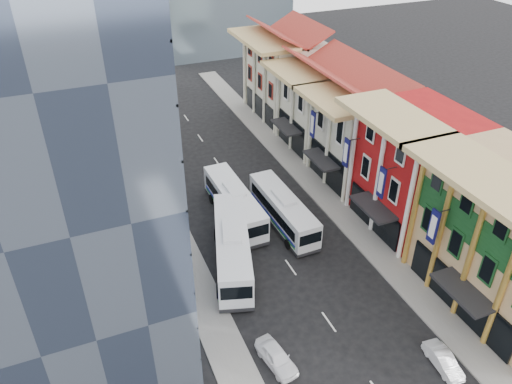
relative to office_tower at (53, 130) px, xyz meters
name	(u,v)px	position (x,y,z in m)	size (l,w,h in m)	color
sidewalk_right	(334,206)	(25.50, 3.00, -14.93)	(3.00, 90.00, 0.15)	slate
sidewalk_left	(179,244)	(8.50, 3.00, -14.93)	(3.00, 90.00, 0.15)	slate
shophouse_red	(416,170)	(31.00, -2.00, -9.00)	(8.00, 10.00, 12.00)	#A11212
shophouse_cream_near	(361,138)	(31.00, 7.50, -10.00)	(8.00, 9.00, 10.00)	beige
shophouse_cream_mid	(322,108)	(31.00, 16.50, -10.00)	(8.00, 9.00, 10.00)	beige
shophouse_cream_far	(287,77)	(31.00, 27.00, -9.50)	(8.00, 12.00, 11.00)	beige
office_tower	(53,130)	(0.00, 0.00, 0.00)	(12.00, 26.00, 30.00)	#43506A
office_block_far	(65,111)	(1.00, 23.00, -8.00)	(10.00, 18.00, 14.00)	gray
bus_left_near	(232,246)	(12.32, -1.55, -12.99)	(2.94, 12.56, 4.03)	white
bus_left_far	(234,203)	(15.00, 5.17, -13.15)	(2.70, 11.52, 3.70)	white
bus_right	(283,210)	(19.07, 2.20, -13.21)	(2.61, 11.13, 3.57)	silver
sedan_left	(276,357)	(11.50, -13.02, -14.31)	(1.63, 4.04, 1.37)	white
sedan_right	(443,361)	(22.50, -17.80, -14.40)	(1.26, 3.61, 1.19)	silver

